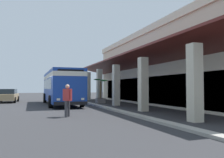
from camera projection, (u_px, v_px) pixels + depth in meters
The scene contains 7 objects.
ground at pixel (144, 105), 20.83m from camera, with size 120.00×120.00×0.00m, color #2D2D30.
curb_strip at pixel (98, 105), 20.00m from camera, with size 31.37×0.50×0.12m, color #9E998E.
plaza_building at pixel (189, 68), 23.37m from camera, with size 26.44×13.51×7.27m.
transit_bus at pixel (61, 85), 22.24m from camera, with size 11.22×2.88×3.34m.
parked_sedan_tan at pixel (8, 95), 25.38m from camera, with size 4.50×2.20×1.47m.
pedestrian at pixel (67, 98), 12.61m from camera, with size 0.66×0.46×1.77m.
potted_palm at pixel (100, 97), 23.84m from camera, with size 1.76×1.67×2.56m.
Camera 1 is at (18.72, -1.75, 1.58)m, focal length 36.97 mm.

